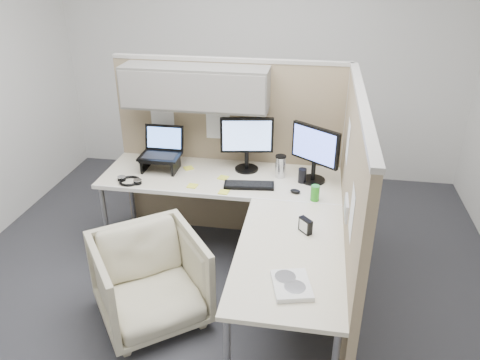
% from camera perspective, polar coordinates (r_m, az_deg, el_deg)
% --- Properties ---
extents(ground, '(4.50, 4.50, 0.00)m').
position_cam_1_polar(ground, '(3.83, -2.16, -13.03)').
color(ground, '#2C2C30').
rests_on(ground, ground).
extents(partition_back, '(2.00, 0.36, 1.63)m').
position_cam_1_polar(partition_back, '(4.04, -3.07, 7.09)').
color(partition_back, '#988363').
rests_on(partition_back, ground).
extents(partition_right, '(0.07, 2.03, 1.63)m').
position_cam_1_polar(partition_right, '(3.26, 13.06, -3.99)').
color(partition_right, '#988363').
rests_on(partition_right, ground).
extents(desk, '(2.00, 1.98, 0.73)m').
position_cam_1_polar(desk, '(3.52, 0.06, -3.29)').
color(desk, beige).
rests_on(desk, ground).
extents(office_chair, '(0.96, 0.96, 0.73)m').
position_cam_1_polar(office_chair, '(3.41, -10.93, -11.48)').
color(office_chair, '#C1B499').
rests_on(office_chair, ground).
extents(monitor_left, '(0.44, 0.20, 0.47)m').
position_cam_1_polar(monitor_left, '(3.90, 0.83, 4.92)').
color(monitor_left, black).
rests_on(monitor_left, desk).
extents(monitor_right, '(0.38, 0.29, 0.47)m').
position_cam_1_polar(monitor_right, '(3.75, 9.11, 3.67)').
color(monitor_right, black).
rests_on(monitor_right, desk).
extents(laptop_station, '(0.34, 0.29, 0.35)m').
position_cam_1_polar(laptop_station, '(4.03, -9.59, 3.15)').
color(laptop_station, black).
rests_on(laptop_station, desk).
extents(keyboard, '(0.41, 0.17, 0.02)m').
position_cam_1_polar(keyboard, '(3.72, 1.10, -0.65)').
color(keyboard, black).
rests_on(keyboard, desk).
extents(mouse, '(0.10, 0.08, 0.03)m').
position_cam_1_polar(mouse, '(3.64, 6.75, -1.37)').
color(mouse, black).
rests_on(mouse, desk).
extents(travel_mug, '(0.09, 0.09, 0.19)m').
position_cam_1_polar(travel_mug, '(3.85, 4.96, 1.67)').
color(travel_mug, silver).
rests_on(travel_mug, desk).
extents(soda_can_green, '(0.07, 0.07, 0.12)m').
position_cam_1_polar(soda_can_green, '(3.54, 9.14, -1.58)').
color(soda_can_green, '#268C1E').
rests_on(soda_can_green, desk).
extents(soda_can_silver, '(0.07, 0.07, 0.12)m').
position_cam_1_polar(soda_can_silver, '(3.80, 7.60, 0.54)').
color(soda_can_silver, black).
rests_on(soda_can_silver, desk).
extents(sticky_note_a, '(0.08, 0.08, 0.01)m').
position_cam_1_polar(sticky_note_a, '(3.74, -5.83, -0.71)').
color(sticky_note_a, yellow).
rests_on(sticky_note_a, desk).
extents(sticky_note_c, '(0.11, 0.11, 0.01)m').
position_cam_1_polar(sticky_note_c, '(4.05, -6.30, 1.46)').
color(sticky_note_c, yellow).
rests_on(sticky_note_c, desk).
extents(sticky_note_b, '(0.08, 0.08, 0.01)m').
position_cam_1_polar(sticky_note_b, '(3.63, -1.99, -1.48)').
color(sticky_note_b, yellow).
rests_on(sticky_note_b, desk).
extents(sticky_note_d, '(0.09, 0.09, 0.01)m').
position_cam_1_polar(sticky_note_d, '(3.86, -2.07, 0.29)').
color(sticky_note_d, yellow).
rests_on(sticky_note_d, desk).
extents(headphones, '(0.22, 0.21, 0.03)m').
position_cam_1_polar(headphones, '(3.89, -13.31, -0.08)').
color(headphones, black).
rests_on(headphones, desk).
extents(paper_stack, '(0.26, 0.30, 0.03)m').
position_cam_1_polar(paper_stack, '(2.69, 6.30, -12.61)').
color(paper_stack, white).
rests_on(paper_stack, desk).
extents(desk_clock, '(0.10, 0.10, 0.10)m').
position_cam_1_polar(desk_clock, '(3.14, 7.97, -5.53)').
color(desk_clock, black).
rests_on(desk_clock, desk).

